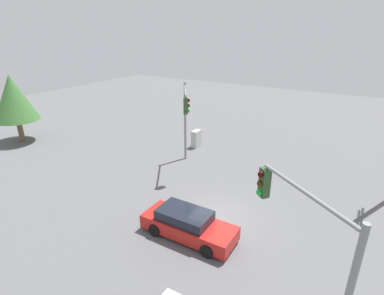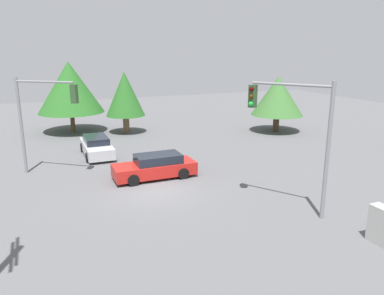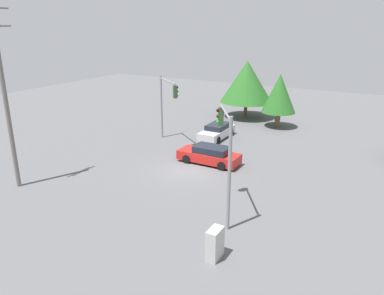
% 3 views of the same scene
% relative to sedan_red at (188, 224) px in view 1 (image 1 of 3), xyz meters
% --- Properties ---
extents(ground_plane, '(80.00, 80.00, 0.00)m').
position_rel_sedan_red_xyz_m(ground_plane, '(2.13, -0.63, -0.68)').
color(ground_plane, '#5B5B5E').
extents(sedan_red, '(1.89, 4.78, 1.40)m').
position_rel_sedan_red_xyz_m(sedan_red, '(0.00, 0.00, 0.00)').
color(sedan_red, red).
rests_on(sedan_red, ground_plane).
extents(traffic_signal_main, '(3.34, 2.30, 6.09)m').
position_rel_sedan_red_xyz_m(traffic_signal_main, '(6.88, 4.39, 3.50)').
color(traffic_signal_main, gray).
rests_on(traffic_signal_main, ground_plane).
extents(traffic_signal_cross, '(2.59, 3.25, 5.81)m').
position_rel_sedan_red_xyz_m(traffic_signal_cross, '(-2.99, -5.76, 3.32)').
color(traffic_signal_cross, gray).
rests_on(traffic_signal_cross, ground_plane).
extents(electrical_cabinet, '(0.96, 0.53, 1.50)m').
position_rel_sedan_red_xyz_m(electrical_cabinet, '(10.77, 5.75, 0.07)').
color(electrical_cabinet, '#B2B2AD').
rests_on(electrical_cabinet, ground_plane).
extents(tree_left, '(3.76, 3.76, 6.06)m').
position_rel_sedan_red_xyz_m(tree_left, '(3.76, 20.29, 3.35)').
color(tree_left, brown).
rests_on(tree_left, ground_plane).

